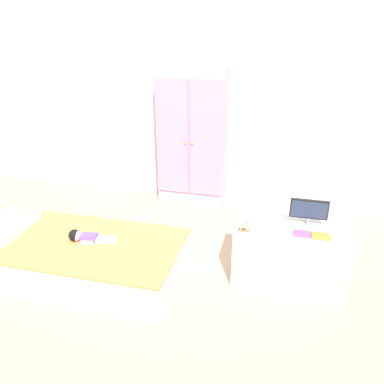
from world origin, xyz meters
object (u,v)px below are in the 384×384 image
object	(u,v)px
doll	(84,237)
rocking_horse_toy	(245,226)
wardrobe	(192,138)
book_orange	(321,236)
bed	(78,256)
tv_monitor	(309,210)
book_purple	(302,234)
tv_stand	(290,254)

from	to	relation	value
doll	rocking_horse_toy	xyz separation A→B (m)	(1.27, 0.14, 0.20)
wardrobe	book_orange	xyz separation A→B (m)	(1.29, -1.31, -0.26)
bed	rocking_horse_toy	xyz separation A→B (m)	(1.34, 0.16, 0.38)
tv_monitor	book_orange	distance (m)	0.22
book_purple	book_orange	distance (m)	0.14
doll	tv_monitor	size ratio (longest dim) A/B	1.38
wardrobe	doll	bearing A→B (deg)	-109.57
bed	book_purple	xyz separation A→B (m)	(1.76, 0.21, 0.34)
wardrobe	book_orange	world-z (taller)	wardrobe
wardrobe	tv_stand	world-z (taller)	wardrobe
tv_monitor	rocking_horse_toy	world-z (taller)	tv_monitor
doll	book_orange	distance (m)	1.84
wardrobe	book_purple	size ratio (longest dim) A/B	12.11
bed	rocking_horse_toy	distance (m)	1.40
tv_monitor	wardrobe	bearing A→B (deg)	136.15
bed	book_purple	bearing A→B (deg)	6.68
bed	book_orange	distance (m)	1.93
tv_stand	tv_monitor	world-z (taller)	tv_monitor
bed	tv_monitor	bearing A→B (deg)	11.67
doll	tv_stand	world-z (taller)	tv_stand
book_purple	rocking_horse_toy	bearing A→B (deg)	-173.98
tv_monitor	doll	bearing A→B (deg)	-168.57
wardrobe	book_purple	xyz separation A→B (m)	(1.16, -1.31, -0.26)
wardrobe	book_orange	bearing A→B (deg)	-45.50
rocking_horse_toy	book_orange	bearing A→B (deg)	4.56
bed	tv_monitor	distance (m)	1.89
wardrobe	rocking_horse_toy	xyz separation A→B (m)	(0.74, -1.36, -0.22)
bed	tv_monitor	xyz separation A→B (m)	(1.80, 0.37, 0.46)
rocking_horse_toy	bed	bearing A→B (deg)	-173.12
wardrobe	tv_monitor	distance (m)	1.67
book_orange	bed	bearing A→B (deg)	-173.79
rocking_horse_toy	book_purple	world-z (taller)	rocking_horse_toy
tv_monitor	bed	bearing A→B (deg)	-168.33
tv_monitor	book_orange	world-z (taller)	tv_monitor
wardrobe	tv_stand	size ratio (longest dim) A/B	1.73
tv_stand	rocking_horse_toy	xyz separation A→B (m)	(-0.35, -0.14, 0.28)
bed	book_orange	size ratio (longest dim) A/B	12.66
bed	tv_monitor	world-z (taller)	tv_monitor
wardrobe	tv_monitor	size ratio (longest dim) A/B	5.24
rocking_horse_toy	book_orange	size ratio (longest dim) A/B	0.77
tv_monitor	tv_stand	bearing A→B (deg)	-145.77
doll	book_purple	size ratio (longest dim) A/B	3.18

